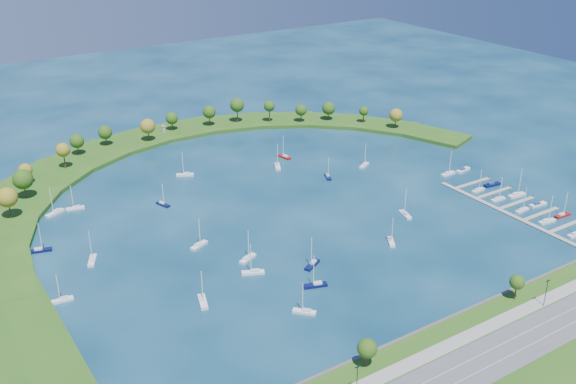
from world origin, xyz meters
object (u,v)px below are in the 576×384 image
dock_system (522,211)px  moored_boat_13 (40,250)px  moored_boat_14 (203,301)px  docked_boat_10 (448,173)px  docked_boat_8 (478,190)px  moored_boat_12 (199,245)px  moored_boat_1 (312,264)px  moored_boat_11 (364,165)px  docked_boat_3 (562,215)px  moored_boat_2 (248,258)px  moored_boat_18 (75,207)px  harbor_tower (164,129)px  moored_boat_16 (405,214)px  moored_boat_6 (62,299)px  moored_boat_9 (253,272)px  docked_boat_2 (547,221)px  moored_boat_17 (163,204)px  docked_boat_6 (498,199)px  moored_boat_15 (277,166)px  docked_boat_7 (517,195)px  moored_boat_8 (55,212)px  moored_boat_0 (391,241)px  moored_boat_5 (92,260)px  docked_boat_11 (463,170)px  moored_boat_4 (185,174)px  docked_boat_4 (522,209)px  moored_boat_10 (328,176)px  docked_boat_9 (492,184)px  moored_boat_7 (315,284)px  docked_boat_5 (538,204)px  moored_boat_19 (305,311)px  moored_boat_3 (284,156)px

dock_system → moored_boat_13: size_ratio=6.61×
moored_boat_14 → docked_boat_10: bearing=120.7°
docked_boat_8 → moored_boat_12: bearing=166.9°
moored_boat_12 → moored_boat_1: bearing=-75.1°
moored_boat_11 → docked_boat_3: bearing=-96.8°
moored_boat_2 → docked_boat_10: (125.19, 18.22, 0.00)m
moored_boat_11 → docked_boat_10: 42.18m
moored_boat_14 → moored_boat_18: (-15.07, 96.98, -0.04)m
harbor_tower → moored_boat_16: (46.83, -153.84, -3.06)m
moored_boat_12 → moored_boat_14: bearing=-137.7°
moored_boat_13 → moored_boat_18: size_ratio=1.06×
docked_boat_10 → docked_boat_3: bearing=-86.4°
moored_boat_6 → moored_boat_14: 48.60m
dock_system → moored_boat_9: moored_boat_9 is taller
docked_boat_2 → moored_boat_17: bearing=147.8°
docked_boat_3 → docked_boat_6: size_ratio=1.05×
moored_boat_15 → docked_boat_7: 116.84m
moored_boat_6 → docked_boat_2: docked_boat_2 is taller
docked_boat_6 → moored_boat_8: bearing=153.6°
moored_boat_8 → moored_boat_0: bearing=111.3°
moored_boat_5 → moored_boat_17: 53.01m
moored_boat_18 → docked_boat_10: size_ratio=0.94×
moored_boat_9 → moored_boat_12: moored_boat_9 is taller
docked_boat_3 → moored_boat_16: bearing=150.1°
moored_boat_1 → moored_boat_16: size_ratio=1.01×
moored_boat_0 → docked_boat_8: bearing=135.4°
moored_boat_14 → docked_boat_11: bearing=119.8°
moored_boat_13 → docked_boat_8: (187.94, -53.28, -0.05)m
moored_boat_4 → moored_boat_11: bearing=-177.8°
moored_boat_0 → moored_boat_17: bearing=-110.3°
moored_boat_1 → docked_boat_3: (115.09, -24.81, -0.02)m
moored_boat_8 → docked_boat_10: size_ratio=1.06×
docked_boat_4 → moored_boat_10: bearing=119.1°
moored_boat_16 → docked_boat_9: moored_boat_16 is taller
moored_boat_7 → moored_boat_17: bearing=-59.6°
docked_boat_5 → moored_boat_4: bearing=141.2°
moored_boat_0 → moored_boat_13: (-120.26, 69.22, 0.03)m
moored_boat_14 → docked_boat_9: (160.62, 14.13, -0.27)m
moored_boat_17 → docked_boat_10: 140.51m
docked_boat_3 → docked_boat_7: 24.58m
moored_boat_4 → docked_boat_11: 139.65m
moored_boat_15 → moored_boat_0: bearing=24.3°
moored_boat_19 → dock_system: bearing=-127.3°
moored_boat_14 → moored_boat_17: (19.26, 79.60, -0.06)m
moored_boat_8 → moored_boat_9: bearing=92.5°
dock_system → docked_boat_4: bearing=-3.0°
moored_boat_3 → docked_boat_2: size_ratio=1.00×
moored_boat_9 → moored_boat_7: bearing=152.1°
moored_boat_6 → moored_boat_16: (144.06, -14.59, 0.04)m
moored_boat_17 → moored_boat_9: bearing=-14.3°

